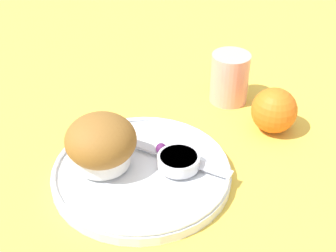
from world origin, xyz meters
TOP-DOWN VIEW (x-y plane):
  - ground_plane at (0.00, 0.00)m, footprint 3.00×3.00m
  - plate at (0.01, -0.02)m, footprint 0.24×0.24m
  - muffin at (-0.03, -0.06)m, footprint 0.10×0.10m
  - cream_ramekin at (0.04, 0.02)m, footprint 0.06×0.06m
  - berry_pair at (0.00, 0.02)m, footprint 0.03×0.02m
  - butter_knife at (0.03, 0.03)m, footprint 0.14×0.08m
  - orange_fruit at (0.03, 0.21)m, footprint 0.07×0.07m
  - juice_glass at (-0.08, 0.21)m, footprint 0.06×0.06m

SIDE VIEW (x-z plane):
  - ground_plane at x=0.00m, z-range 0.00..0.00m
  - plate at x=0.01m, z-range 0.00..0.02m
  - butter_knife at x=0.03m, z-range 0.02..0.02m
  - berry_pair at x=0.00m, z-range 0.02..0.04m
  - cream_ramekin at x=0.04m, z-range 0.02..0.04m
  - orange_fruit at x=0.03m, z-range 0.00..0.07m
  - juice_glass at x=-0.08m, z-range 0.00..0.09m
  - muffin at x=-0.03m, z-range 0.02..0.09m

